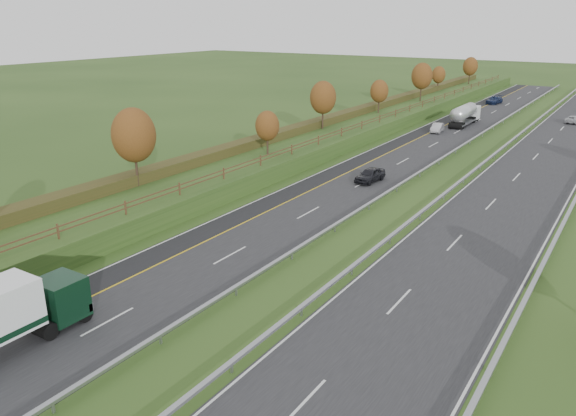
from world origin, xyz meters
name	(u,v)px	position (x,y,z in m)	size (l,w,h in m)	color
ground	(444,176)	(8.00, 55.00, 0.00)	(400.00, 400.00, 0.00)	#2A4619
near_carriageway	(397,159)	(0.00, 60.00, 0.02)	(10.50, 200.00, 0.04)	black
far_carriageway	(530,177)	(16.50, 60.00, 0.02)	(10.50, 200.00, 0.04)	black
hard_shoulder	(371,155)	(-3.75, 60.00, 0.02)	(3.00, 200.00, 0.04)	black
lane_markings	(444,165)	(6.40, 59.88, 0.05)	(26.75, 200.00, 0.01)	silver
embankment_left	(312,140)	(-13.00, 60.00, 1.00)	(12.00, 200.00, 2.00)	#2A4619
hedge_left	(300,128)	(-15.00, 60.00, 2.55)	(2.20, 180.00, 1.10)	#343817
fence_left	(339,132)	(-8.50, 59.59, 2.73)	(0.12, 189.06, 1.20)	#422B19
median_barrier_near	(439,160)	(5.70, 60.00, 0.61)	(0.32, 200.00, 0.71)	gray
median_barrier_far	(480,165)	(10.80, 60.00, 0.61)	(0.32, 200.00, 0.71)	gray
trees_left	(302,106)	(-12.64, 56.63, 6.37)	(6.64, 164.30, 7.66)	#2D2116
road_tanker	(465,114)	(0.31, 89.90, 1.86)	(2.40, 11.22, 3.46)	silver
car_dark_near	(370,175)	(1.65, 47.98, 0.82)	(1.84, 4.58, 1.56)	black
car_silver_mid	(437,128)	(-1.44, 80.59, 0.76)	(1.52, 4.35, 1.43)	#ABABB0
car_small_far	(494,100)	(-1.47, 118.66, 0.83)	(2.20, 5.42, 1.57)	#152142
car_oncoming	(573,119)	(16.07, 101.72, 0.69)	(2.17, 4.71, 1.31)	silver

